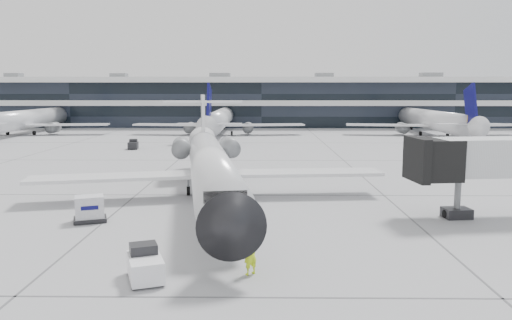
{
  "coord_description": "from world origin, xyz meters",
  "views": [
    {
      "loc": [
        0.19,
        -39.41,
        8.44
      ],
      "look_at": [
        -0.34,
        1.91,
        2.6
      ],
      "focal_mm": 35.0,
      "sensor_mm": 36.0,
      "label": 1
    }
  ],
  "objects_px": {
    "ramp_worker": "(250,254)",
    "baggage_tug": "(145,265)",
    "cargo_uld": "(90,209)",
    "regional_jet": "(210,164)"
  },
  "relations": [
    {
      "from": "ramp_worker",
      "to": "baggage_tug",
      "type": "distance_m",
      "value": 4.75
    },
    {
      "from": "regional_jet",
      "to": "baggage_tug",
      "type": "xyz_separation_m",
      "value": [
        -1.18,
        -16.97,
        -2.02
      ]
    },
    {
      "from": "ramp_worker",
      "to": "cargo_uld",
      "type": "bearing_deg",
      "value": -80.05
    },
    {
      "from": "baggage_tug",
      "to": "ramp_worker",
      "type": "bearing_deg",
      "value": -11.63
    },
    {
      "from": "regional_jet",
      "to": "cargo_uld",
      "type": "xyz_separation_m",
      "value": [
        -7.04,
        -7.16,
        -1.88
      ]
    },
    {
      "from": "baggage_tug",
      "to": "cargo_uld",
      "type": "distance_m",
      "value": 11.43
    },
    {
      "from": "ramp_worker",
      "to": "baggage_tug",
      "type": "height_order",
      "value": "ramp_worker"
    },
    {
      "from": "cargo_uld",
      "to": "regional_jet",
      "type": "bearing_deg",
      "value": 25.99
    },
    {
      "from": "regional_jet",
      "to": "ramp_worker",
      "type": "distance_m",
      "value": 16.74
    },
    {
      "from": "ramp_worker",
      "to": "baggage_tug",
      "type": "xyz_separation_m",
      "value": [
        -4.69,
        -0.69,
        -0.31
      ]
    }
  ]
}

